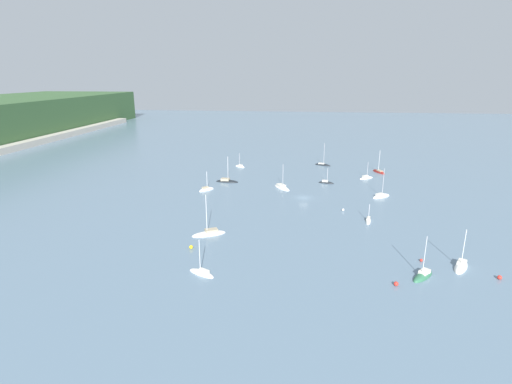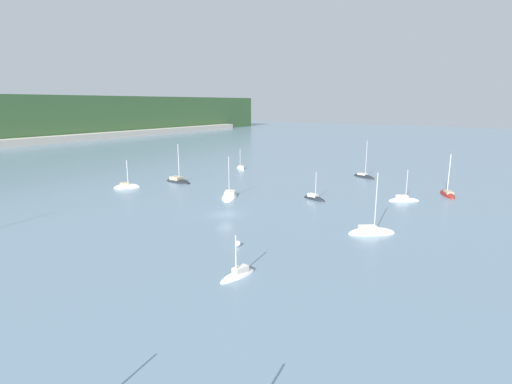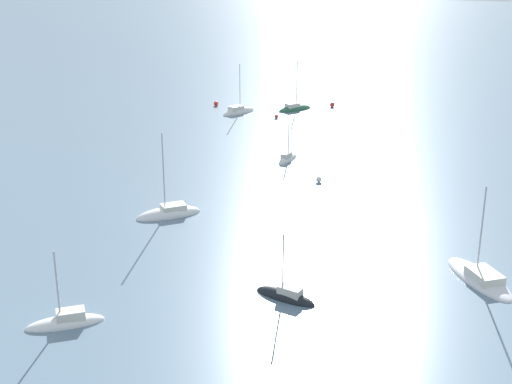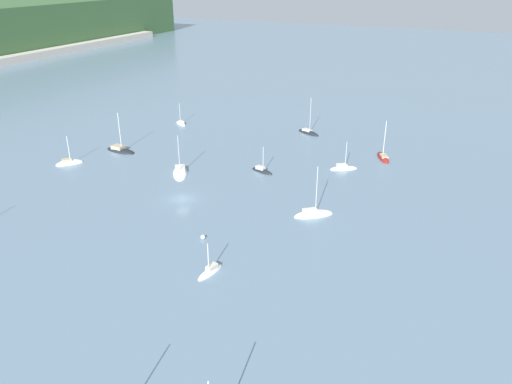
% 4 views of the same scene
% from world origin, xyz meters
% --- Properties ---
extents(ground_plane, '(600.00, 600.00, 0.00)m').
position_xyz_m(ground_plane, '(0.00, 0.00, 0.00)').
color(ground_plane, slate).
extents(sailboat_0, '(5.45, 5.04, 7.24)m').
position_xyz_m(sailboat_0, '(4.67, 32.02, 0.10)').
color(sailboat_0, white).
rests_on(sailboat_0, ground_plane).
extents(sailboat_1, '(6.14, 8.55, 10.78)m').
position_xyz_m(sailboat_1, '(-32.40, 22.26, 0.12)').
color(sailboat_1, white).
rests_on(sailboat_1, ground_plane).
extents(sailboat_2, '(4.73, 5.89, 6.77)m').
position_xyz_m(sailboat_2, '(27.18, -22.69, 0.12)').
color(sailboat_2, white).
rests_on(sailboat_2, ground_plane).
extents(sailboat_3, '(3.64, 8.31, 9.94)m').
position_xyz_m(sailboat_3, '(16.01, 27.36, 0.13)').
color(sailboat_3, black).
rests_on(sailboat_3, ground_plane).
extents(sailboat_4, '(4.78, 7.13, 10.16)m').
position_xyz_m(sailboat_4, '(47.43, -7.60, 0.09)').
color(sailboat_4, black).
rests_on(sailboat_4, ground_plane).
extents(sailboat_5, '(9.01, 7.23, 8.90)m').
position_xyz_m(sailboat_5, '(10.60, 7.39, 0.12)').
color(sailboat_5, silver).
rests_on(sailboat_5, ground_plane).
extents(sailboat_6, '(7.21, 4.93, 9.48)m').
position_xyz_m(sailboat_6, '(37.22, -28.91, 0.07)').
color(sailboat_6, maroon).
rests_on(sailboat_6, ground_plane).
extents(sailboat_7, '(5.07, 2.22, 5.54)m').
position_xyz_m(sailboat_7, '(-18.90, -16.86, 0.10)').
color(sailboat_7, white).
rests_on(sailboat_7, ground_plane).
extents(sailboat_8, '(6.95, 5.20, 9.22)m').
position_xyz_m(sailboat_8, '(-43.03, -31.34, 0.10)').
color(sailboat_8, white).
rests_on(sailboat_8, ground_plane).
extents(sailboat_9, '(3.56, 4.69, 6.45)m').
position_xyz_m(sailboat_9, '(40.34, 26.56, 0.10)').
color(sailboat_9, white).
rests_on(sailboat_9, ground_plane).
extents(sailboat_10, '(6.18, 5.73, 9.28)m').
position_xyz_m(sailboat_10, '(-47.88, -22.79, 0.11)').
color(sailboat_10, '#2D6647').
rests_on(sailboat_10, ground_plane).
extents(sailboat_11, '(3.01, 5.66, 6.27)m').
position_xyz_m(sailboat_11, '(18.46, -7.72, 0.11)').
color(sailboat_11, black).
rests_on(sailboat_11, ground_plane).
extents(sailboat_12, '(4.33, 6.09, 7.71)m').
position_xyz_m(sailboat_12, '(-51.83, 19.07, 0.10)').
color(sailboat_12, white).
rests_on(sailboat_12, ground_plane).
extents(sailboat_13, '(6.20, 6.89, 9.98)m').
position_xyz_m(sailboat_13, '(4.02, -24.05, 0.09)').
color(sailboat_13, white).
rests_on(sailboat_13, ground_plane).
extents(mooring_buoy_0, '(0.60, 0.60, 0.60)m').
position_xyz_m(mooring_buoy_0, '(-41.19, -24.26, 0.30)').
color(mooring_buoy_0, red).
rests_on(mooring_buoy_0, ground_plane).
extents(mooring_buoy_1, '(0.83, 0.83, 0.83)m').
position_xyz_m(mooring_buoy_1, '(-40.86, 24.29, 0.41)').
color(mooring_buoy_1, yellow).
rests_on(mooring_buoy_1, ground_plane).
extents(mooring_buoy_2, '(0.73, 0.73, 0.73)m').
position_xyz_m(mooring_buoy_2, '(-11.16, -11.06, 0.36)').
color(mooring_buoy_2, white).
rests_on(mooring_buoy_2, ground_plane).
extents(mooring_buoy_3, '(0.83, 0.83, 0.83)m').
position_xyz_m(mooring_buoy_3, '(-51.93, -17.03, 0.42)').
color(mooring_buoy_3, red).
rests_on(mooring_buoy_3, ground_plane).
extents(mooring_buoy_4, '(0.81, 0.81, 0.81)m').
position_xyz_m(mooring_buoy_4, '(-47.12, -36.75, 0.41)').
color(mooring_buoy_4, red).
rests_on(mooring_buoy_4, ground_plane).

